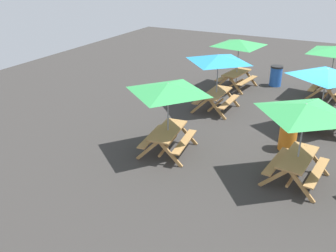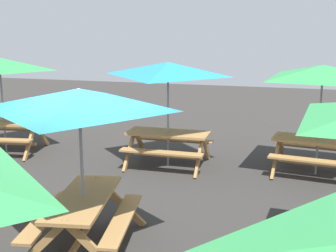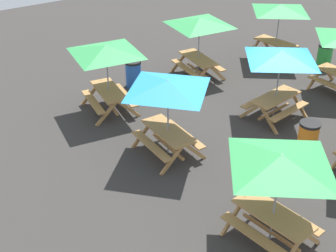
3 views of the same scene
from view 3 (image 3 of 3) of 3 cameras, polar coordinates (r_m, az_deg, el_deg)
The scene contains 10 objects.
ground_plane at distance 15.40m, azimuth 12.21°, elevation 0.79°, with size 33.10×33.10×0.00m, color #33302D.
picnic_table_0 at distance 9.73m, azimuth 13.54°, elevation -4.88°, with size 2.24×2.24×2.34m.
picnic_table_1 at distance 12.42m, azimuth 0.00°, elevation 4.32°, with size 2.04×2.04×2.34m.
picnic_table_4 at distance 17.30m, azimuth 3.85°, elevation 12.08°, with size 2.81×2.81×2.34m.
picnic_table_5 at distance 19.34m, azimuth 13.47°, elevation 13.37°, with size 2.24×2.24×2.34m.
picnic_table_6 at distance 14.69m, azimuth 13.57°, elevation 7.79°, with size 2.26×2.26×2.34m.
picnic_table_7 at distance 14.84m, azimuth -7.55°, elevation 8.63°, with size 2.80×2.80×2.34m.
trash_bin_green at distance 19.51m, azimuth 18.53°, elevation 8.07°, with size 0.59×0.59×0.98m.
trash_bin_orange at distance 13.77m, azimuth 16.68°, elevation -1.37°, with size 0.59×0.59×0.98m.
trash_bin_blue at distance 17.07m, azimuth -4.25°, elevation 6.40°, with size 0.59×0.59×0.98m.
Camera 3 is at (8.98, -9.98, 7.54)m, focal length 50.00 mm.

